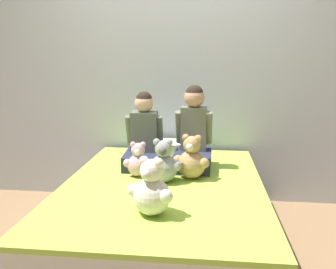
{
  "coord_description": "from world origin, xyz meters",
  "views": [
    {
      "loc": [
        0.29,
        -2.35,
        1.37
      ],
      "look_at": [
        0.0,
        0.31,
        0.79
      ],
      "focal_mm": 38.0,
      "sensor_mm": 36.0,
      "label": 1
    }
  ],
  "objects_px": {
    "teddy_bear_between_children": "(163,164)",
    "child_on_left": "(144,138)",
    "teddy_bear_held_by_right_child": "(192,160)",
    "teddy_bear_at_foot_of_bed": "(151,191)",
    "child_on_right": "(193,136)",
    "teddy_bear_held_by_left_child": "(138,162)",
    "pillow_at_headboard": "(174,148)",
    "bed": "(163,217)"
  },
  "relations": [
    {
      "from": "teddy_bear_held_by_right_child",
      "to": "pillow_at_headboard",
      "type": "xyz_separation_m",
      "value": [
        -0.19,
        0.67,
        -0.08
      ]
    },
    {
      "from": "teddy_bear_held_by_right_child",
      "to": "teddy_bear_at_foot_of_bed",
      "type": "bearing_deg",
      "value": -92.62
    },
    {
      "from": "teddy_bear_held_by_left_child",
      "to": "teddy_bear_at_foot_of_bed",
      "type": "bearing_deg",
      "value": -76.83
    },
    {
      "from": "teddy_bear_held_by_left_child",
      "to": "pillow_at_headboard",
      "type": "xyz_separation_m",
      "value": [
        0.2,
        0.66,
        -0.05
      ]
    },
    {
      "from": "child_on_right",
      "to": "teddy_bear_held_by_left_child",
      "type": "bearing_deg",
      "value": -143.77
    },
    {
      "from": "teddy_bear_held_by_right_child",
      "to": "teddy_bear_at_foot_of_bed",
      "type": "height_order",
      "value": "teddy_bear_at_foot_of_bed"
    },
    {
      "from": "child_on_left",
      "to": "child_on_right",
      "type": "relative_size",
      "value": 0.92
    },
    {
      "from": "bed",
      "to": "teddy_bear_between_children",
      "type": "height_order",
      "value": "teddy_bear_between_children"
    },
    {
      "from": "teddy_bear_held_by_left_child",
      "to": "pillow_at_headboard",
      "type": "bearing_deg",
      "value": 69.2
    },
    {
      "from": "teddy_bear_at_foot_of_bed",
      "to": "child_on_left",
      "type": "bearing_deg",
      "value": 123.42
    },
    {
      "from": "teddy_bear_held_by_right_child",
      "to": "child_on_left",
      "type": "bearing_deg",
      "value": 159.63
    },
    {
      "from": "bed",
      "to": "child_on_right",
      "type": "bearing_deg",
      "value": 63.84
    },
    {
      "from": "child_on_left",
      "to": "teddy_bear_between_children",
      "type": "relative_size",
      "value": 1.93
    },
    {
      "from": "teddy_bear_held_by_right_child",
      "to": "pillow_at_headboard",
      "type": "height_order",
      "value": "teddy_bear_held_by_right_child"
    },
    {
      "from": "child_on_left",
      "to": "teddy_bear_between_children",
      "type": "bearing_deg",
      "value": -64.56
    },
    {
      "from": "teddy_bear_between_children",
      "to": "teddy_bear_at_foot_of_bed",
      "type": "bearing_deg",
      "value": -90.11
    },
    {
      "from": "bed",
      "to": "teddy_bear_held_by_left_child",
      "type": "relative_size",
      "value": 7.32
    },
    {
      "from": "child_on_left",
      "to": "child_on_right",
      "type": "xyz_separation_m",
      "value": [
        0.4,
        -0.0,
        0.03
      ]
    },
    {
      "from": "teddy_bear_held_by_right_child",
      "to": "teddy_bear_held_by_left_child",
      "type": "bearing_deg",
      "value": -166.16
    },
    {
      "from": "teddy_bear_held_by_right_child",
      "to": "teddy_bear_between_children",
      "type": "xyz_separation_m",
      "value": [
        -0.2,
        -0.1,
        -0.01
      ]
    },
    {
      "from": "teddy_bear_held_by_left_child",
      "to": "teddy_bear_between_children",
      "type": "height_order",
      "value": "teddy_bear_between_children"
    },
    {
      "from": "child_on_left",
      "to": "teddy_bear_held_by_right_child",
      "type": "distance_m",
      "value": 0.49
    },
    {
      "from": "bed",
      "to": "teddy_bear_at_foot_of_bed",
      "type": "xyz_separation_m",
      "value": [
        -0.0,
        -0.52,
        0.4
      ]
    },
    {
      "from": "child_on_right",
      "to": "pillow_at_headboard",
      "type": "distance_m",
      "value": 0.48
    },
    {
      "from": "child_on_right",
      "to": "teddy_bear_held_by_right_child",
      "type": "bearing_deg",
      "value": -88.32
    },
    {
      "from": "teddy_bear_between_children",
      "to": "child_on_left",
      "type": "bearing_deg",
      "value": 117.71
    },
    {
      "from": "pillow_at_headboard",
      "to": "teddy_bear_held_by_left_child",
      "type": "bearing_deg",
      "value": -106.81
    },
    {
      "from": "child_on_right",
      "to": "teddy_bear_held_by_right_child",
      "type": "height_order",
      "value": "child_on_right"
    },
    {
      "from": "child_on_left",
      "to": "pillow_at_headboard",
      "type": "relative_size",
      "value": 1.09
    },
    {
      "from": "bed",
      "to": "teddy_bear_held_by_left_child",
      "type": "height_order",
      "value": "teddy_bear_held_by_left_child"
    },
    {
      "from": "teddy_bear_held_by_right_child",
      "to": "bed",
      "type": "bearing_deg",
      "value": -132.96
    },
    {
      "from": "teddy_bear_between_children",
      "to": "teddy_bear_at_foot_of_bed",
      "type": "xyz_separation_m",
      "value": [
        0.0,
        -0.54,
        0.01
      ]
    },
    {
      "from": "child_on_left",
      "to": "teddy_bear_at_foot_of_bed",
      "type": "distance_m",
      "value": 0.94
    },
    {
      "from": "child_on_right",
      "to": "teddy_bear_at_foot_of_bed",
      "type": "height_order",
      "value": "child_on_right"
    },
    {
      "from": "child_on_left",
      "to": "bed",
      "type": "bearing_deg",
      "value": -65.53
    },
    {
      "from": "child_on_right",
      "to": "teddy_bear_at_foot_of_bed",
      "type": "bearing_deg",
      "value": -100.07
    },
    {
      "from": "teddy_bear_between_children",
      "to": "child_on_right",
      "type": "bearing_deg",
      "value": 61.55
    },
    {
      "from": "teddy_bear_held_by_left_child",
      "to": "teddy_bear_between_children",
      "type": "bearing_deg",
      "value": -31.55
    },
    {
      "from": "teddy_bear_held_by_left_child",
      "to": "pillow_at_headboard",
      "type": "distance_m",
      "value": 0.7
    },
    {
      "from": "bed",
      "to": "teddy_bear_held_by_left_child",
      "type": "xyz_separation_m",
      "value": [
        -0.2,
        0.13,
        0.37
      ]
    },
    {
      "from": "teddy_bear_held_by_right_child",
      "to": "teddy_bear_at_foot_of_bed",
      "type": "xyz_separation_m",
      "value": [
        -0.19,
        -0.64,
        0.0
      ]
    },
    {
      "from": "teddy_bear_between_children",
      "to": "teddy_bear_held_by_right_child",
      "type": "bearing_deg",
      "value": 26.69
    }
  ]
}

